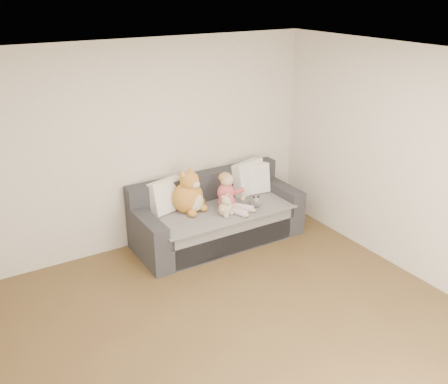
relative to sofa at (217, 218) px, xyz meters
The scene contains 10 objects.
room_shell 2.05m from the sofa, 113.78° to the right, with size 5.00×5.00×5.00m.
sofa is the anchor object (origin of this frame).
cushion_left 0.75m from the sofa, 159.70° to the left, with size 0.50×0.32×0.43m.
cushion_right_back 0.76m from the sofa, 16.07° to the left, with size 0.53×0.34×0.47m.
cushion_right_front 0.78m from the sofa, 12.06° to the left, with size 0.47×0.25×0.42m.
toddler 0.41m from the sofa, 55.26° to the right, with size 0.38×0.51×0.50m.
plush_cat 0.53m from the sofa, 169.08° to the left, with size 0.49×0.49×0.61m.
teddy_bear 0.40m from the sofa, 96.36° to the right, with size 0.22×0.18×0.29m.
plush_cow 0.56m from the sofa, 31.45° to the right, with size 0.15×0.22×0.18m.
sippy_cup 0.30m from the sofa, 71.95° to the right, with size 0.11×0.08×0.12m.
Camera 1 is at (-2.27, -3.06, 3.19)m, focal length 40.00 mm.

